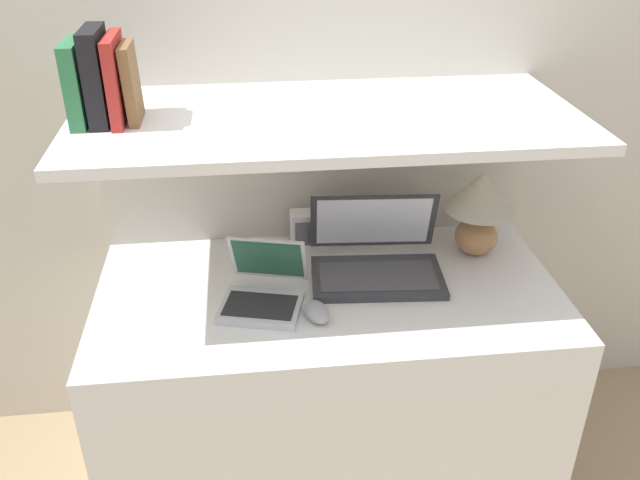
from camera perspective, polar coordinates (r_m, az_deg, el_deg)
wall_back at (r=2.05m, az=-0.56°, el=13.66°), size 6.00×0.05×2.40m
desk at (r=2.11m, az=0.71°, el=-12.19°), size 1.30×0.66×0.70m
back_riser at (r=2.26m, az=-0.36°, el=-1.95°), size 1.30×0.04×1.16m
shelf at (r=1.75m, az=0.57°, el=10.18°), size 1.30×0.59×0.03m
table_lamp at (r=2.05m, az=13.36°, el=3.02°), size 0.21×0.21×0.26m
laptop_large at (r=1.96m, az=4.74°, el=-1.61°), size 0.39×0.32×0.21m
laptop_small at (r=1.83m, az=-4.80°, el=-4.26°), size 0.26×0.28×0.17m
computer_mouse at (r=1.77m, az=-0.26°, el=-6.07°), size 0.09×0.11×0.04m
router_box at (r=2.09m, az=-0.93°, el=0.95°), size 0.11×0.07×0.11m
book_green at (r=1.75m, az=-19.77°, el=12.35°), size 0.04×0.16×0.20m
book_black at (r=1.74m, az=-18.26°, el=12.95°), size 0.04×0.15×0.22m
book_red at (r=1.73m, az=-16.78°, el=12.82°), size 0.03×0.17×0.21m
book_brown at (r=1.73m, az=-15.61°, el=12.60°), size 0.03×0.12×0.19m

